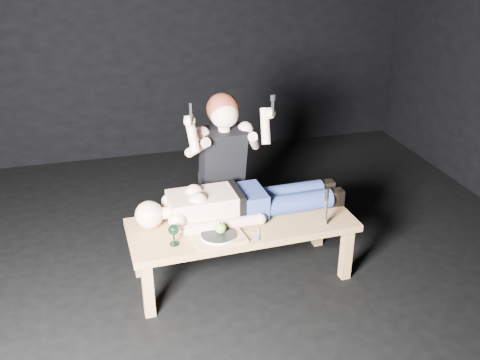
{
  "coord_description": "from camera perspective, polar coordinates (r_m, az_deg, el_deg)",
  "views": [
    {
      "loc": [
        -0.86,
        -3.14,
        2.31
      ],
      "look_at": [
        0.0,
        0.05,
        0.75
      ],
      "focal_mm": 40.29,
      "sensor_mm": 36.0,
      "label": 1
    }
  ],
  "objects": [
    {
      "name": "spoon_flat",
      "position": [
        3.64,
        0.57,
        -5.39
      ],
      "size": [
        0.13,
        0.12,
        0.01
      ],
      "primitive_type": "cube",
      "rotation": [
        0.0,
        0.0,
        0.85
      ],
      "color": "#B2B2B7",
      "rests_on": "table"
    },
    {
      "name": "back_wall",
      "position": [
        5.76,
        -6.72,
        17.1
      ],
      "size": [
        5.0,
        0.0,
        5.0
      ],
      "primitive_type": "plane",
      "rotation": [
        1.57,
        0.0,
        0.0
      ],
      "color": "black",
      "rests_on": "ground"
    },
    {
      "name": "plate",
      "position": [
        3.54,
        -2.33,
        -5.86
      ],
      "size": [
        0.25,
        0.25,
        0.02
      ],
      "primitive_type": "cylinder",
      "rotation": [
        0.0,
        0.0,
        0.13
      ],
      "color": "white",
      "rests_on": "serving_tray"
    },
    {
      "name": "ground",
      "position": [
        3.99,
        0.11,
        -10.05
      ],
      "size": [
        5.0,
        5.0,
        0.0
      ],
      "primitive_type": "plane",
      "color": "black",
      "rests_on": "ground"
    },
    {
      "name": "lying_man",
      "position": [
        3.79,
        0.34,
        -1.95
      ],
      "size": [
        1.48,
        0.5,
        0.25
      ],
      "primitive_type": null,
      "rotation": [
        0.0,
        0.0,
        0.04
      ],
      "color": "#E4B093",
      "rests_on": "table"
    },
    {
      "name": "serving_tray",
      "position": [
        3.55,
        -2.33,
        -6.12
      ],
      "size": [
        0.36,
        0.28,
        0.02
      ],
      "primitive_type": "cube",
      "rotation": [
        0.0,
        0.0,
        0.13
      ],
      "color": "tan",
      "rests_on": "table"
    },
    {
      "name": "fork_flat",
      "position": [
        3.5,
        -3.99,
        -6.79
      ],
      "size": [
        0.03,
        0.17,
        0.01
      ],
      "primitive_type": "cube",
      "rotation": [
        0.0,
        0.0,
        -0.12
      ],
      "color": "#B2B2B7",
      "rests_on": "table"
    },
    {
      "name": "table",
      "position": [
        3.86,
        0.2,
        -7.36
      ],
      "size": [
        1.59,
        0.65,
        0.45
      ],
      "primitive_type": "cube",
      "rotation": [
        0.0,
        0.0,
        0.04
      ],
      "color": "tan",
      "rests_on": "ground"
    },
    {
      "name": "apple",
      "position": [
        3.53,
        -2.07,
        -5.11
      ],
      "size": [
        0.07,
        0.07,
        0.07
      ],
      "primitive_type": "sphere",
      "color": "#55A61F",
      "rests_on": "plate"
    },
    {
      "name": "goblet",
      "position": [
        3.48,
        -7.03,
        -5.77
      ],
      "size": [
        0.07,
        0.07,
        0.15
      ],
      "primitive_type": null,
      "rotation": [
        0.0,
        0.0,
        0.04
      ],
      "color": "black",
      "rests_on": "table"
    },
    {
      "name": "knife_flat",
      "position": [
        3.61,
        1.98,
        -5.69
      ],
      "size": [
        0.06,
        0.16,
        0.01
      ],
      "primitive_type": "cube",
      "rotation": [
        0.0,
        0.0,
        -0.3
      ],
      "color": "#B2B2B7",
      "rests_on": "table"
    },
    {
      "name": "kneeling_woman",
      "position": [
        4.08,
        -2.11,
        1.26
      ],
      "size": [
        0.72,
        0.8,
        1.3
      ],
      "primitive_type": null,
      "rotation": [
        0.0,
        0.0,
        0.04
      ],
      "color": "black",
      "rests_on": "ground"
    },
    {
      "name": "carving_knife",
      "position": [
        3.69,
        9.09,
        -2.83
      ],
      "size": [
        0.04,
        0.04,
        0.27
      ],
      "primitive_type": null,
      "rotation": [
        0.0,
        0.0,
        0.04
      ],
      "color": "#B2B2B7",
      "rests_on": "table"
    }
  ]
}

